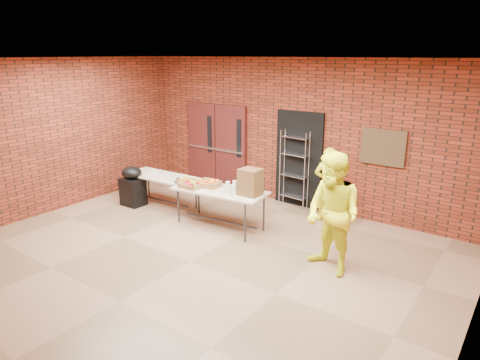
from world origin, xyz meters
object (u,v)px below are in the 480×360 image
object	(u,v)px
table_right	(220,193)
coffee_dispenser	(250,182)
table_left	(161,178)
volunteer_man	(333,214)
covered_grill	(133,186)
volunteer_woman	(328,185)
wire_rack	(294,169)

from	to	relation	value
table_right	coffee_dispenser	world-z (taller)	coffee_dispenser
table_left	volunteer_man	size ratio (longest dim) A/B	0.90
covered_grill	volunteer_woman	xyz separation A→B (m)	(3.92, 1.64, 0.32)
wire_rack	covered_grill	size ratio (longest dim) A/B	1.92
volunteer_man	table_right	bearing A→B (deg)	-167.89
volunteer_woman	volunteer_man	size ratio (longest dim) A/B	0.81
wire_rack	coffee_dispenser	xyz separation A→B (m)	(0.06, -1.76, 0.15)
table_right	coffee_dispenser	xyz separation A→B (m)	(0.65, 0.10, 0.31)
coffee_dispenser	volunteer_man	bearing A→B (deg)	-14.88
coffee_dispenser	wire_rack	bearing A→B (deg)	91.85
coffee_dispenser	volunteer_man	world-z (taller)	volunteer_man
wire_rack	covered_grill	bearing A→B (deg)	-139.93
volunteer_woman	coffee_dispenser	bearing A→B (deg)	43.91
table_right	volunteer_man	bearing A→B (deg)	-15.05
table_left	volunteer_woman	distance (m)	3.61
table_left	coffee_dispenser	size ratio (longest dim) A/B	3.44
table_left	coffee_dispenser	bearing A→B (deg)	-3.98
covered_grill	volunteer_woman	bearing A→B (deg)	22.32
covered_grill	wire_rack	bearing A→B (deg)	34.05
wire_rack	table_left	xyz separation A→B (m)	(-2.39, -1.66, -0.21)
coffee_dispenser	volunteer_man	xyz separation A→B (m)	(1.86, -0.49, -0.06)
table_right	wire_rack	bearing A→B (deg)	66.21
table_left	volunteer_man	bearing A→B (deg)	-9.48
table_right	table_left	bearing A→B (deg)	167.52
table_right	volunteer_man	world-z (taller)	volunteer_man
coffee_dispenser	covered_grill	world-z (taller)	coffee_dispenser
wire_rack	table_left	size ratio (longest dim) A/B	1.00
table_left	covered_grill	bearing A→B (deg)	-148.33
table_right	volunteer_woman	distance (m)	2.16
coffee_dispenser	volunteer_woman	bearing A→B (deg)	56.34
wire_rack	table_left	world-z (taller)	wire_rack
wire_rack	table_right	world-z (taller)	wire_rack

